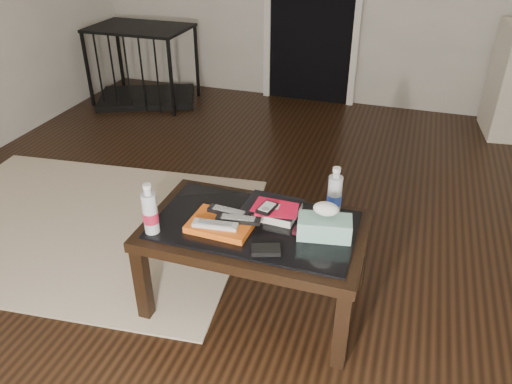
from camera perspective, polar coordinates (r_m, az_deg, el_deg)
ground at (r=2.87m, az=2.70°, el=-6.56°), size 5.00×5.00×0.00m
coffee_table at (r=2.30m, az=-0.12°, el=-4.99°), size 1.00×0.60×0.46m
rug at (r=3.24m, az=-19.17°, el=-3.55°), size 2.14×1.69×0.01m
pet_crate at (r=5.06m, az=-12.58°, el=12.63°), size 1.06×0.91×0.71m
magazines at (r=2.24m, az=-3.97°, el=-3.64°), size 0.29×0.22×0.03m
remote_silver at (r=2.19m, az=-4.69°, el=-3.72°), size 0.20×0.07×0.02m
remote_black_front at (r=2.22m, az=-2.04°, el=-3.12°), size 0.21×0.08×0.02m
remote_black_back at (r=2.27m, az=-3.11°, el=-2.27°), size 0.20×0.07×0.02m
textbook at (r=2.32m, az=1.85°, el=-1.91°), size 0.26×0.21×0.05m
dvd_mailers at (r=2.29m, az=2.05°, el=-1.70°), size 0.19×0.14×0.01m
ipod at (r=2.26m, az=1.28°, el=-1.82°), size 0.08×0.11×0.02m
flip_phone at (r=2.20m, az=5.44°, el=-4.56°), size 0.09×0.05×0.02m
wallet at (r=2.09m, az=1.14°, el=-6.63°), size 0.14×0.11×0.02m
water_bottle_left at (r=2.19m, az=-12.05°, el=-1.85°), size 0.07×0.07×0.24m
water_bottle_right at (r=2.30m, az=9.01°, el=0.13°), size 0.08×0.08×0.24m
tissue_box at (r=2.18m, az=7.83°, el=-4.02°), size 0.25×0.16×0.09m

